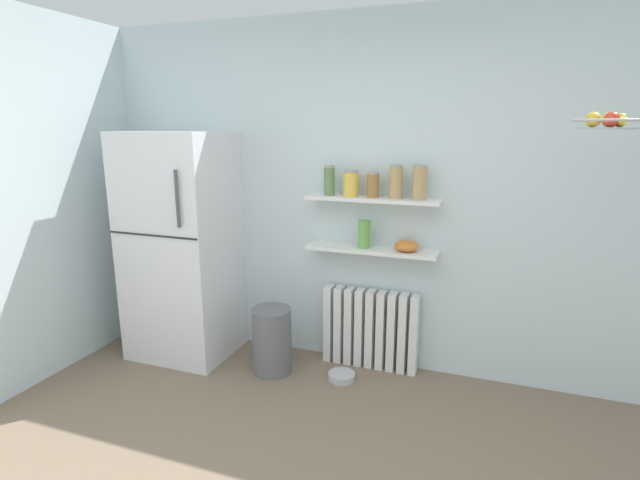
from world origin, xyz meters
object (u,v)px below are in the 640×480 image
storage_jar_3 (396,182)px  vase (364,234)px  shelf_bowl (407,246)px  trash_bin (272,340)px  hanging_fruit_basket (609,121)px  pet_food_bowl (342,376)px  refrigerator (182,246)px  storage_jar_1 (351,183)px  storage_jar_2 (373,185)px  radiator (370,329)px  storage_jar_0 (329,180)px  storage_jar_4 (420,182)px

storage_jar_3 → vase: bearing=180.0°
shelf_bowl → trash_bin: size_ratio=0.35×
trash_bin → hanging_fruit_basket: hanging_fruit_basket is taller
storage_jar_3 → trash_bin: size_ratio=0.47×
shelf_bowl → pet_food_bowl: 1.07m
refrigerator → storage_jar_1: bearing=9.4°
vase → pet_food_bowl: 1.06m
storage_jar_2 → refrigerator: bearing=-171.6°
refrigerator → storage_jar_2: size_ratio=9.77×
radiator → storage_jar_0: 1.17m
vase → storage_jar_0: bearing=-180.0°
refrigerator → storage_jar_1: refrigerator is taller
storage_jar_0 → pet_food_bowl: 1.44m
storage_jar_2 → storage_jar_3: (0.16, -0.00, 0.03)m
hanging_fruit_basket → radiator: bearing=160.7°
storage_jar_4 → pet_food_bowl: size_ratio=1.21×
shelf_bowl → refrigerator: bearing=-172.8°
refrigerator → storage_jar_3: (1.64, 0.22, 0.55)m
pet_food_bowl → storage_jar_3: bearing=39.8°
radiator → storage_jar_2: size_ratio=3.98×
storage_jar_3 → radiator: bearing=169.6°
refrigerator → storage_jar_0: refrigerator is taller
storage_jar_3 → storage_jar_4: 0.16m
storage_jar_3 → pet_food_bowl: storage_jar_3 is taller
trash_bin → storage_jar_4: bearing=17.1°
radiator → shelf_bowl: shelf_bowl is taller
storage_jar_3 → shelf_bowl: (0.09, 0.00, -0.45)m
storage_jar_0 → hanging_fruit_basket: hanging_fruit_basket is taller
storage_jar_1 → vase: storage_jar_1 is taller
hanging_fruit_basket → storage_jar_3: bearing=159.5°
radiator → pet_food_bowl: 0.42m
storage_jar_4 → hanging_fruit_basket: size_ratio=0.70×
vase → trash_bin: vase is taller
vase → hanging_fruit_basket: bearing=-17.5°
refrigerator → storage_jar_2: 1.59m
hanging_fruit_basket → trash_bin: bearing=176.3°
radiator → vase: 0.75m
storage_jar_2 → storage_jar_1: bearing=180.0°
refrigerator → shelf_bowl: refrigerator is taller
storage_jar_4 → pet_food_bowl: storage_jar_4 is taller
trash_bin → vase: bearing=26.6°
storage_jar_0 → hanging_fruit_basket: size_ratio=0.63×
vase → trash_bin: 1.05m
storage_jar_4 → storage_jar_0: bearing=-180.0°
storage_jar_4 → storage_jar_1: bearing=180.0°
storage_jar_0 → hanging_fruit_basket: 1.76m
storage_jar_0 → storage_jar_1: (0.16, 0.00, -0.01)m
storage_jar_2 → pet_food_bowl: bearing=-118.9°
radiator → storage_jar_0: size_ratio=3.33×
storage_jar_4 → vase: 0.55m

